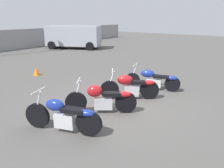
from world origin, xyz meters
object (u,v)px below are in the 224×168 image
(motorcycle_slot_1, at_px, (102,99))
(motorcycle_slot_3, at_px, (153,79))
(motorcycle_slot_2, at_px, (130,87))
(parked_van, at_px, (74,36))
(motorcycle_slot_0, at_px, (64,116))
(traffic_cone_near, at_px, (36,71))

(motorcycle_slot_1, height_order, motorcycle_slot_3, motorcycle_slot_1)
(motorcycle_slot_2, relative_size, parked_van, 0.34)
(motorcycle_slot_3, bearing_deg, parked_van, 44.18)
(motorcycle_slot_0, xyz_separation_m, motorcycle_slot_2, (2.87, -0.12, 0.01))
(traffic_cone_near, bearing_deg, motorcycle_slot_3, -75.77)
(motorcycle_slot_3, relative_size, traffic_cone_near, 4.98)
(motorcycle_slot_2, bearing_deg, motorcycle_slot_1, 140.85)
(motorcycle_slot_2, height_order, traffic_cone_near, motorcycle_slot_2)
(motorcycle_slot_3, bearing_deg, motorcycle_slot_0, 160.50)
(motorcycle_slot_1, relative_size, motorcycle_slot_2, 1.04)
(motorcycle_slot_3, bearing_deg, motorcycle_slot_1, 159.46)
(motorcycle_slot_0, relative_size, motorcycle_slot_2, 1.17)
(parked_van, xyz_separation_m, traffic_cone_near, (-7.65, -5.28, -0.89))
(motorcycle_slot_0, distance_m, traffic_cone_near, 5.94)
(motorcycle_slot_0, height_order, traffic_cone_near, motorcycle_slot_0)
(motorcycle_slot_0, bearing_deg, parked_van, 25.88)
(motorcycle_slot_0, relative_size, motorcycle_slot_1, 1.13)
(motorcycle_slot_2, bearing_deg, motorcycle_slot_3, -43.22)
(parked_van, bearing_deg, motorcycle_slot_0, -161.10)
(motorcycle_slot_1, height_order, motorcycle_slot_2, motorcycle_slot_2)
(motorcycle_slot_0, relative_size, parked_van, 0.40)
(motorcycle_slot_3, relative_size, parked_van, 0.42)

